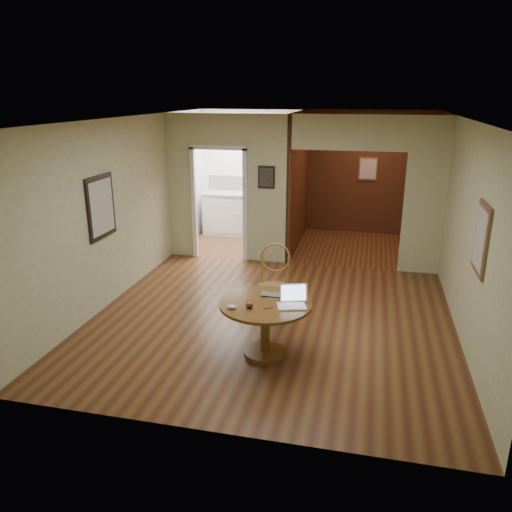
% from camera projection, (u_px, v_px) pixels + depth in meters
% --- Properties ---
extents(floor, '(5.00, 5.00, 0.00)m').
position_uv_depth(floor, '(271.00, 320.00, 7.01)').
color(floor, '#4C2615').
rests_on(floor, ground).
extents(room_shell, '(5.20, 7.50, 5.00)m').
position_uv_depth(room_shell, '(280.00, 189.00, 9.58)').
color(room_shell, white).
rests_on(room_shell, ground).
extents(dining_table, '(1.10, 1.10, 0.68)m').
position_uv_depth(dining_table, '(265.00, 316.00, 5.95)').
color(dining_table, brown).
rests_on(dining_table, ground).
extents(chair, '(0.49, 0.49, 1.09)m').
position_uv_depth(chair, '(274.00, 279.00, 6.88)').
color(chair, '#985736').
rests_on(chair, ground).
extents(open_laptop, '(0.38, 0.37, 0.23)m').
position_uv_depth(open_laptop, '(292.00, 300.00, 5.82)').
color(open_laptop, white).
rests_on(open_laptop, dining_table).
extents(closed_laptop, '(0.35, 0.23, 0.03)m').
position_uv_depth(closed_laptop, '(274.00, 297.00, 6.04)').
color(closed_laptop, '#BABABF').
rests_on(closed_laptop, dining_table).
extents(mouse, '(0.13, 0.09, 0.05)m').
position_uv_depth(mouse, '(232.00, 307.00, 5.72)').
color(mouse, white).
rests_on(mouse, dining_table).
extents(wine_glass, '(0.09, 0.09, 0.10)m').
position_uv_depth(wine_glass, '(249.00, 304.00, 5.73)').
color(wine_glass, white).
rests_on(wine_glass, dining_table).
extents(pen, '(0.11, 0.08, 0.01)m').
position_uv_depth(pen, '(268.00, 308.00, 5.73)').
color(pen, '#0C1858').
rests_on(pen, dining_table).
extents(kitchen_cabinet, '(2.06, 0.60, 0.94)m').
position_uv_depth(kitchen_cabinet, '(249.00, 214.00, 11.04)').
color(kitchen_cabinet, white).
rests_on(kitchen_cabinet, ground).
extents(grocery_bag, '(0.34, 0.29, 0.33)m').
position_uv_depth(grocery_bag, '(270.00, 187.00, 10.74)').
color(grocery_bag, '#C5B990').
rests_on(grocery_bag, kitchen_cabinet).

